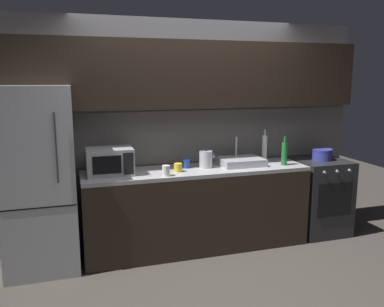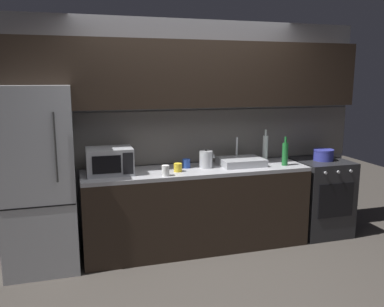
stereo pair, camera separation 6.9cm
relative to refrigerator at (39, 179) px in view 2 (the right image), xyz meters
The scene contains 14 objects.
ground_plane 2.05m from the refrigerator, 29.33° to the right, with size 10.00×10.00×0.00m, color #3D3833.
back_wall 1.75m from the refrigerator, 10.54° to the left, with size 4.18×0.44×2.50m.
counter_run 1.66m from the refrigerator, ahead, with size 2.44×0.60×0.90m.
refrigerator is the anchor object (origin of this frame).
oven_range 3.19m from the refrigerator, ahead, with size 0.60×0.62×0.90m.
microwave 0.69m from the refrigerator, ahead, with size 0.46×0.35×0.27m.
sink_basin 2.13m from the refrigerator, ahead, with size 0.48×0.38×0.30m.
kettle 1.72m from the refrigerator, ahead, with size 0.18×0.14×0.21m.
wine_bottle_clear 2.49m from the refrigerator, ahead, with size 0.06×0.06×0.37m.
wine_bottle_green 2.60m from the refrigerator, ahead, with size 0.07×0.07×0.32m.
mug_white 1.23m from the refrigerator, 10.25° to the right, with size 0.08×0.08×0.11m, color silver.
mug_yellow 1.37m from the refrigerator, ahead, with size 0.09×0.09×0.09m, color gold.
mug_blue 1.51m from the refrigerator, ahead, with size 0.09×0.09×0.10m, color #234299.
cooking_pot 3.17m from the refrigerator, ahead, with size 0.24×0.24×0.13m.
Camera 2 is at (-1.23, -3.11, 1.86)m, focal length 37.27 mm.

